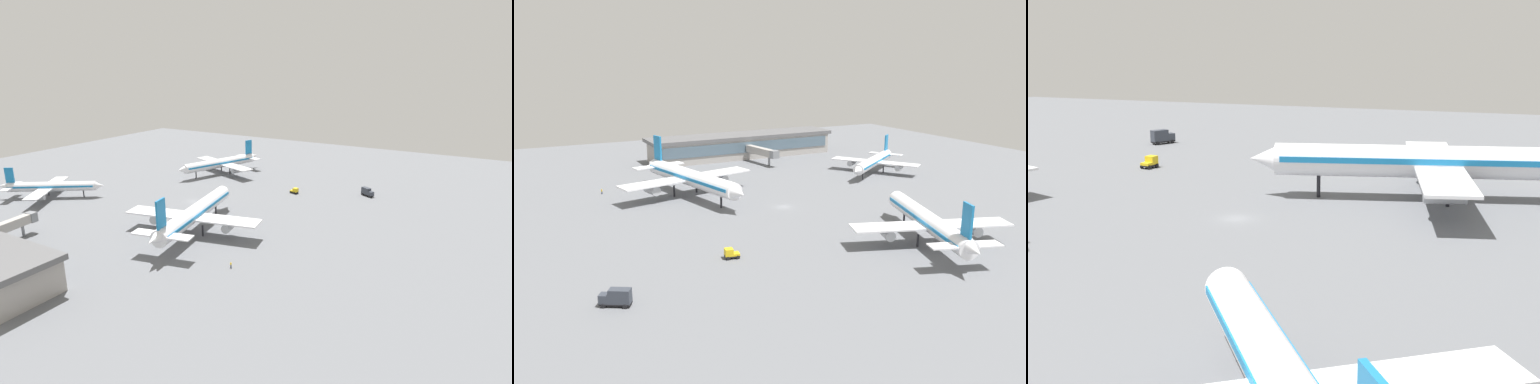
{
  "view_description": "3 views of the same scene",
  "coord_description": "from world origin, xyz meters",
  "views": [
    {
      "loc": [
        102.16,
        -126.54,
        52.26
      ],
      "look_at": [
        22.25,
        11.33,
        4.26
      ],
      "focal_mm": 30.29,
      "sensor_mm": 36.0,
      "label": 1
    },
    {
      "loc": [
        72.95,
        130.67,
        43.29
      ],
      "look_at": [
        3.76,
        -1.45,
        4.66
      ],
      "focal_mm": 37.28,
      "sensor_mm": 36.0,
      "label": 2
    },
    {
      "loc": [
        -92.3,
        -37.81,
        26.9
      ],
      "look_at": [
        3.63,
        -6.03,
        3.56
      ],
      "focal_mm": 50.57,
      "sensor_mm": 36.0,
      "label": 3
    }
  ],
  "objects": [
    {
      "name": "ground",
      "position": [
        0.0,
        0.0,
        0.0
      ],
      "size": [
        288.0,
        288.0,
        0.0
      ],
      "primitive_type": "plane",
      "color": "slate"
    },
    {
      "name": "terminal_building",
      "position": [
        -22.28,
        -77.94,
        5.08
      ],
      "size": [
        82.03,
        17.35,
        9.97
      ],
      "color": "#9E9993",
      "rests_on": "ground"
    },
    {
      "name": "airplane_at_gate",
      "position": [
        20.11,
        -24.1,
        6.13
      ],
      "size": [
        44.73,
        55.01,
        16.87
      ],
      "rotation": [
        0.0,
        0.0,
        1.78
      ],
      "color": "white",
      "rests_on": "ground"
    },
    {
      "name": "airplane_taxiing",
      "position": [
        -52.22,
        -24.31,
        4.58
      ],
      "size": [
        36.07,
        30.42,
        12.6
      ],
      "rotation": [
        0.0,
        0.0,
        0.59
      ],
      "color": "white",
      "rests_on": "ground"
    },
    {
      "name": "airplane_distant",
      "position": [
        -15.46,
        42.37,
        5.26
      ],
      "size": [
        37.78,
        45.93,
        14.46
      ],
      "rotation": [
        0.0,
        0.0,
        4.37
      ],
      "color": "white",
      "rests_on": "ground"
    },
    {
      "name": "catering_truck",
      "position": [
        57.05,
        41.7,
        1.7
      ],
      "size": [
        5.79,
        4.49,
        3.3
      ],
      "rotation": [
        0.0,
        0.0,
        5.75
      ],
      "color": "black",
      "rests_on": "ground"
    },
    {
      "name": "baggage_tug",
      "position": [
        29.98,
        30.07,
        1.16
      ],
      "size": [
        3.49,
        2.71,
        2.3
      ],
      "rotation": [
        0.0,
        0.0,
        6.1
      ],
      "color": "black",
      "rests_on": "ground"
    },
    {
      "name": "ground_crew_worker",
      "position": [
        44.35,
        -40.09,
        0.85
      ],
      "size": [
        0.41,
        0.58,
        1.67
      ],
      "rotation": [
        0.0,
        0.0,
        3.23
      ],
      "color": "#1E2338",
      "rests_on": "ground"
    },
    {
      "name": "jet_bridge",
      "position": [
        -23.01,
        -59.09,
        5.13
      ],
      "size": [
        5.63,
        20.01,
        6.74
      ],
      "rotation": [
        0.0,
        0.0,
        1.71
      ],
      "color": "#9E9993",
      "rests_on": "ground"
    }
  ]
}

